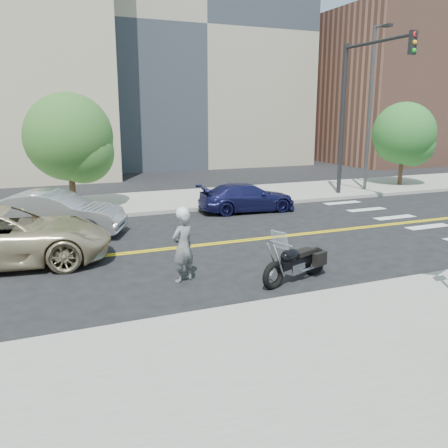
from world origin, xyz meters
The scene contains 14 objects.
ground_plane centered at (0.00, 0.00, 0.00)m, with size 120.00×120.00×0.00m, color black.
sidewalk_near centered at (0.00, -7.50, 0.07)m, with size 60.00×5.00×0.15m, color #9E9B91.
sidewalk_far centered at (0.00, 7.50, 0.07)m, with size 60.00×5.00×0.15m, color #9E9B91.
building_mid centered at (8.00, 26.00, 10.00)m, with size 18.00×14.00×20.00m, color #A39984.
building_right centered at (26.00, 20.00, 6.00)m, with size 14.00×12.00×12.00m, color #8C5947.
lamp_post centered at (12.00, 6.50, 4.15)m, with size 0.16×0.16×8.00m, color #4C4C51.
traffic_light centered at (10.00, 5.08, 4.67)m, with size 0.28×4.50×7.00m.
motorcyclist centered at (-0.87, -2.87, 0.91)m, with size 0.74×0.63×1.84m.
motorcycle centered at (1.67, -3.85, 0.67)m, with size 2.21×0.67×1.34m, color black, non-canonical shape.
suv centered at (-4.94, 0.19, 0.79)m, with size 2.61×5.65×1.57m, color #C6B591.
parked_car_silver centered at (-3.46, 3.03, 0.74)m, with size 1.57×4.51×1.49m, color #9C9EA3.
parked_car_blue centered at (4.15, 4.20, 0.59)m, with size 1.65×4.05×1.18m, color #1A1B50.
tree_far_a centered at (-2.52, 6.97, 3.05)m, with size 3.53×3.53×4.82m.
tree_far_b centered at (14.84, 7.06, 2.94)m, with size 3.33×3.33×4.61m.
Camera 1 is at (-4.13, -13.31, 3.95)m, focal length 38.00 mm.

